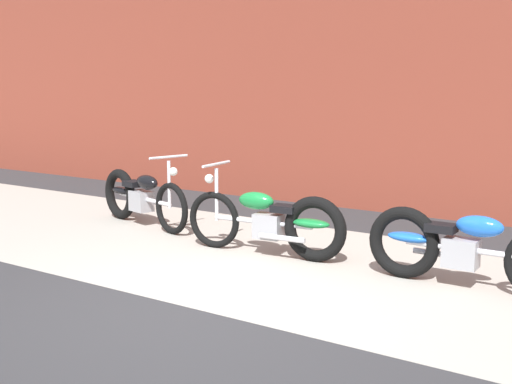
{
  "coord_description": "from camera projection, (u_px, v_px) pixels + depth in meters",
  "views": [
    {
      "loc": [
        3.38,
        -4.13,
        1.91
      ],
      "look_at": [
        -0.49,
        1.7,
        0.75
      ],
      "focal_mm": 44.93,
      "sensor_mm": 36.0,
      "label": 1
    }
  ],
  "objects": [
    {
      "name": "ground_plane",
      "position": [
        195.0,
        309.0,
        5.55
      ],
      "size": [
        80.0,
        80.0,
        0.0
      ],
      "primitive_type": "plane",
      "color": "#2D2D30"
    },
    {
      "name": "sidewalk_slab",
      "position": [
        296.0,
        263.0,
        6.99
      ],
      "size": [
        36.0,
        3.5,
        0.01
      ],
      "primitive_type": "cube",
      "color": "#9E998E",
      "rests_on": "ground"
    },
    {
      "name": "brick_building_wall",
      "position": [
        415.0,
        49.0,
        9.42
      ],
      "size": [
        36.0,
        0.5,
        4.9
      ],
      "primitive_type": "cube",
      "color": "brown",
      "rests_on": "ground"
    },
    {
      "name": "motorcycle_black",
      "position": [
        138.0,
        196.0,
        8.89
      ],
      "size": [
        1.97,
        0.76,
        1.03
      ],
      "rotation": [
        0.0,
        0.0,
        -0.25
      ],
      "color": "black",
      "rests_on": "ground"
    },
    {
      "name": "motorcycle_green",
      "position": [
        275.0,
        222.0,
        7.22
      ],
      "size": [
        2.01,
        0.58,
        1.03
      ],
      "rotation": [
        0.0,
        0.0,
        3.23
      ],
      "color": "black",
      "rests_on": "ground"
    },
    {
      "name": "motorcycle_blue",
      "position": [
        453.0,
        246.0,
        6.13
      ],
      "size": [
        2.01,
        0.58,
        1.03
      ],
      "rotation": [
        0.0,
        0.0,
        -0.0
      ],
      "color": "black",
      "rests_on": "ground"
    }
  ]
}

